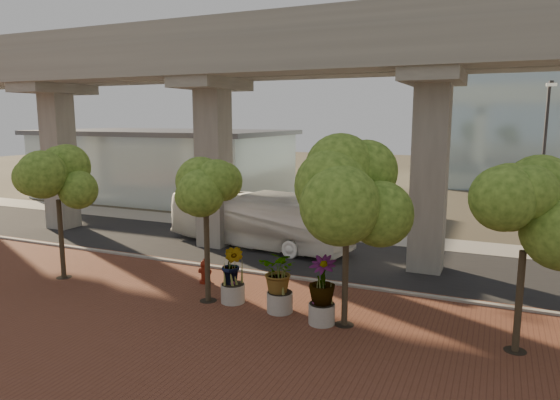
% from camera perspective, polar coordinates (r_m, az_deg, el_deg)
% --- Properties ---
extents(ground, '(160.00, 160.00, 0.00)m').
position_cam_1_polar(ground, '(25.45, 1.99, -7.61)').
color(ground, '#3D362C').
rests_on(ground, ground).
extents(brick_plaza, '(70.00, 13.00, 0.06)m').
position_cam_1_polar(brick_plaza, '(18.69, -7.44, -14.04)').
color(brick_plaza, brown).
rests_on(brick_plaza, ground).
extents(asphalt_road, '(90.00, 8.00, 0.04)m').
position_cam_1_polar(asphalt_road, '(27.24, 3.56, -6.44)').
color(asphalt_road, black).
rests_on(asphalt_road, ground).
extents(curb_strip, '(70.00, 0.25, 0.16)m').
position_cam_1_polar(curb_strip, '(23.67, 0.17, -8.73)').
color(curb_strip, gray).
rests_on(curb_strip, ground).
extents(far_sidewalk, '(90.00, 3.00, 0.06)m').
position_cam_1_polar(far_sidewalk, '(32.29, 6.94, -3.95)').
color(far_sidewalk, gray).
rests_on(far_sidewalk, ground).
extents(transit_viaduct, '(72.00, 5.60, 12.40)m').
position_cam_1_polar(transit_viaduct, '(26.21, 3.72, 9.03)').
color(transit_viaduct, gray).
rests_on(transit_viaduct, ground).
extents(station_pavilion, '(23.00, 13.00, 6.30)m').
position_cam_1_polar(station_pavilion, '(48.48, -13.14, 4.14)').
color(station_pavilion, silver).
rests_on(station_pavilion, ground).
extents(transit_bus, '(11.62, 4.46, 3.16)m').
position_cam_1_polar(transit_bus, '(28.95, -2.62, -2.30)').
color(transit_bus, silver).
rests_on(transit_bus, ground).
extents(fire_hydrant, '(0.56, 0.50, 1.12)m').
position_cam_1_polar(fire_hydrant, '(22.96, -8.58, -8.05)').
color(fire_hydrant, maroon).
rests_on(fire_hydrant, ground).
extents(planter_front, '(2.22, 2.22, 2.44)m').
position_cam_1_polar(planter_front, '(19.17, -0.02, -8.52)').
color(planter_front, '#A49C94').
rests_on(planter_front, ground).
extents(planter_right, '(2.35, 2.35, 2.51)m').
position_cam_1_polar(planter_right, '(18.16, 4.83, -9.47)').
color(planter_right, '#A09890').
rests_on(planter_right, ground).
extents(planter_left, '(2.16, 2.16, 2.38)m').
position_cam_1_polar(planter_left, '(20.24, -5.45, -7.71)').
color(planter_left, '#9A948B').
rests_on(planter_left, ground).
extents(street_tree_far_west, '(3.44, 3.44, 6.26)m').
position_cam_1_polar(street_tree_far_west, '(24.74, -24.15, 2.29)').
color(street_tree_far_west, '#463A28').
rests_on(street_tree_far_west, ground).
extents(street_tree_near_west, '(3.11, 3.11, 5.97)m').
position_cam_1_polar(street_tree_near_west, '(19.83, -8.51, 1.01)').
color(street_tree_near_west, '#463A28').
rests_on(street_tree_near_west, ground).
extents(street_tree_near_east, '(4.10, 4.10, 6.72)m').
position_cam_1_polar(street_tree_near_east, '(17.35, 7.68, 0.86)').
color(street_tree_near_east, '#463A28').
rests_on(street_tree_near_east, ground).
extents(street_tree_far_east, '(3.74, 3.74, 6.12)m').
position_cam_1_polar(street_tree_far_east, '(17.02, 26.30, -1.69)').
color(street_tree_far_east, '#463A28').
rests_on(street_tree_far_east, ground).
extents(streetlamp_west, '(0.41, 1.20, 8.26)m').
position_cam_1_polar(streetlamp_west, '(35.30, -7.80, 5.04)').
color(streetlamp_west, '#2F2F34').
rests_on(streetlamp_west, ground).
extents(streetlamp_east, '(0.45, 1.33, 9.15)m').
position_cam_1_polar(streetlamp_east, '(28.49, 27.88, 4.07)').
color(streetlamp_east, '#313136').
rests_on(streetlamp_east, ground).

